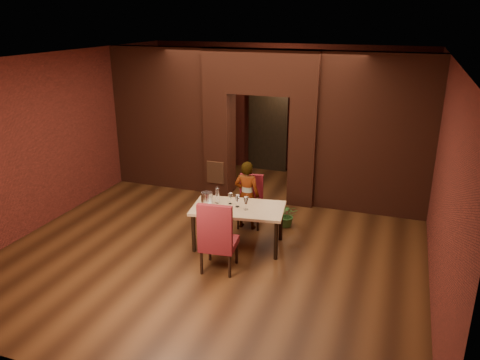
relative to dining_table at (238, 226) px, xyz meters
The scene contains 25 objects.
floor 0.63m from the dining_table, 132.38° to the left, with size 8.00×8.00×0.00m, color #472511.
ceiling 2.88m from the dining_table, 132.38° to the left, with size 7.00×8.00×0.04m, color silver.
wall_back 4.56m from the dining_table, 94.46° to the left, with size 7.00×0.04×3.20m, color maroon.
wall_front 3.85m from the dining_table, 95.37° to the right, with size 7.00×0.04×3.20m, color maroon.
wall_left 4.05m from the dining_table, behind, with size 0.04×8.00×3.20m, color maroon.
wall_right 3.41m from the dining_table, ahead, with size 0.04×8.00×3.20m, color maroon.
pillar_left 2.81m from the dining_table, 118.54° to the left, with size 0.55×0.55×2.30m, color maroon.
pillar_right 2.57m from the dining_table, 75.61° to the left, with size 0.55×0.55×2.30m, color maroon.
lintel 3.38m from the dining_table, 98.18° to the left, with size 2.45×0.55×0.90m, color maroon.
wing_wall_left 3.80m from the dining_table, 138.72° to the left, with size 2.27×0.35×3.20m, color maroon.
wing_wall_right 3.35m from the dining_table, 49.58° to the left, with size 2.27×0.35×3.20m, color maroon.
vent_panel 2.45m from the dining_table, 121.84° to the left, with size 0.40×0.03×0.50m, color #9E532D.
rear_door 4.43m from the dining_table, 99.75° to the left, with size 0.90×0.08×2.10m, color black.
rear_door_frame 4.39m from the dining_table, 99.84° to the left, with size 1.02×0.04×2.22m, color black.
dining_table is the anchor object (origin of this frame).
chair_far 0.85m from the dining_table, 94.87° to the left, with size 0.45×0.45×0.99m, color maroon.
chair_near 0.88m from the dining_table, 91.09° to the right, with size 0.54×0.54×1.19m, color maroon.
person_seated 0.82m from the dining_table, 97.68° to the left, with size 0.48×0.32×1.32m, color white.
wine_glass_a 0.51m from the dining_table, 152.99° to the left, with size 0.08×0.08×0.20m, color white, non-canonical shape.
wine_glass_b 0.48m from the dining_table, behind, with size 0.09×0.09×0.22m, color white, non-canonical shape.
wine_glass_c 0.51m from the dining_table, 20.96° to the right, with size 0.09×0.09×0.23m, color white, non-canonical shape.
tasting_sheet 0.51m from the dining_table, 137.65° to the right, with size 0.33×0.24×0.00m, color silver.
wine_bucket 0.73m from the dining_table, 166.25° to the right, with size 0.20×0.20×0.25m, color silver.
water_bottle 0.66m from the dining_table, behind, with size 0.07×0.07×0.30m, color white.
potted_plant 1.23m from the dining_table, 59.93° to the left, with size 0.41×0.36×0.46m, color #346127.
Camera 1 is at (2.86, -7.34, 3.87)m, focal length 35.00 mm.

